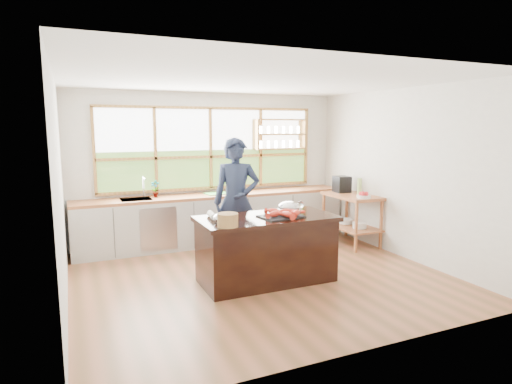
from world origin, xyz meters
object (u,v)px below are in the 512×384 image
island (266,249)px  wicker_basket (228,220)px  espresso_machine (342,184)px  cook (236,202)px

island → wicker_basket: size_ratio=7.27×
espresso_machine → cook: bearing=-162.3°
cook → wicker_basket: size_ratio=7.60×
island → cook: size_ratio=0.96×
cook → wicker_basket: cook is taller
island → cook: (-0.09, 0.90, 0.51)m
island → cook: cook is taller
cook → espresso_machine: size_ratio=6.55×
cook → espresso_machine: cook is taller
cook → wicker_basket: bearing=-96.9°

